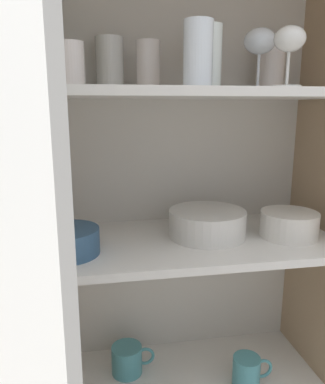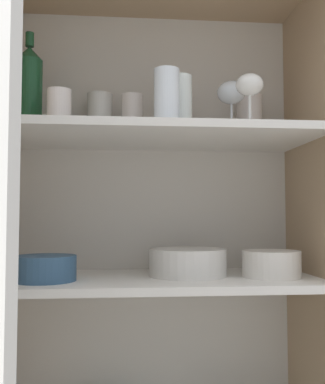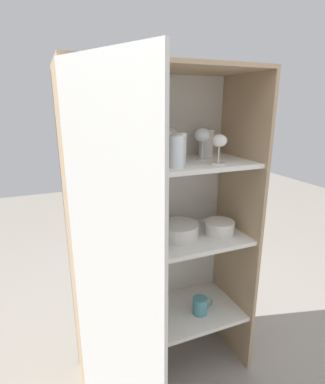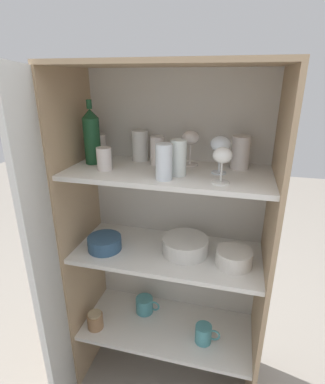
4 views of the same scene
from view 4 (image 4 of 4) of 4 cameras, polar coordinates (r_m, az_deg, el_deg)
name	(u,v)px [view 4 (image 4 of 4)]	position (r m, az deg, el deg)	size (l,w,h in m)	color
cupboard_back_panel	(176,230)	(1.54, 2.62, -7.19)	(0.87, 0.02, 1.53)	silver
cupboard_side_left	(83,237)	(1.52, -14.98, -8.37)	(0.02, 0.40, 1.53)	tan
cupboard_side_right	(265,263)	(1.36, 19.01, -12.67)	(0.02, 0.40, 1.53)	tan
cupboard_top_panel	(168,63)	(1.17, 1.14, 23.37)	(0.87, 0.40, 0.02)	tan
shelf_board_lower	(167,327)	(1.66, 0.81, -24.33)	(0.83, 0.37, 0.02)	white
shelf_board_middle	(167,253)	(1.39, 0.90, -11.52)	(0.83, 0.37, 0.02)	white
shelf_board_upper	(168,173)	(1.23, 1.01, 3.66)	(0.83, 0.37, 0.02)	white
cupboard_door	(52,293)	(1.20, -20.38, -17.66)	(0.21, 0.39, 1.53)	silver
tumbler_glass_0	(99,146)	(1.44, -11.97, 8.51)	(0.06, 0.06, 0.11)	silver
tumbler_glass_1	(157,151)	(1.30, -0.98, 7.90)	(0.06, 0.06, 0.12)	silver
tumbler_glass_2	(240,152)	(1.28, 14.64, 7.29)	(0.08, 0.08, 0.13)	silver
tumbler_glass_3	(178,158)	(1.15, 3.06, 6.53)	(0.06, 0.06, 0.14)	white
tumbler_glass_4	(140,146)	(1.37, -4.31, 8.81)	(0.07, 0.07, 0.14)	white
tumbler_glass_5	(104,159)	(1.24, -11.02, 6.23)	(0.06, 0.06, 0.09)	silver
tumbler_glass_6	(164,162)	(1.10, 0.28, 5.75)	(0.06, 0.06, 0.13)	white
wine_glass_0	(221,146)	(1.18, 11.00, 8.68)	(0.08, 0.08, 0.15)	white
wine_glass_1	(191,140)	(1.28, 5.36, 9.86)	(0.08, 0.08, 0.15)	silver
wine_glass_2	(222,158)	(1.07, 11.33, 6.42)	(0.07, 0.07, 0.13)	white
wine_bottle	(92,136)	(1.34, -13.33, 10.28)	(0.07, 0.07, 0.27)	#194728
plate_stack_white	(185,245)	(1.36, 4.36, -10.11)	(0.21, 0.21, 0.07)	silver
mixing_bowl_large	(105,242)	(1.40, -10.98, -9.41)	(0.15, 0.15, 0.06)	#33567A
serving_bowl_small	(234,257)	(1.31, 13.47, -11.96)	(0.15, 0.15, 0.07)	silver
coffee_mug_primary	(204,334)	(1.57, 7.89, -25.20)	(0.12, 0.08, 0.09)	teal
coffee_mug_extra_1	(145,305)	(1.70, -3.39, -20.68)	(0.13, 0.09, 0.09)	teal
storage_jar	(95,320)	(1.65, -12.69, -22.76)	(0.08, 0.08, 0.09)	#99704C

